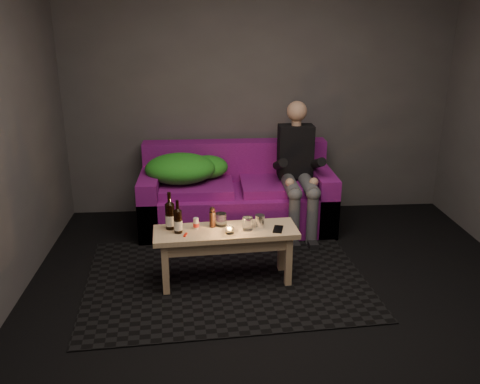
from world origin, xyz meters
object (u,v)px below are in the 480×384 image
object	(u,v)px
sofa	(237,197)
beer_bottle_b	(178,221)
beer_bottle_a	(170,215)
steel_cup	(260,221)
person	(298,166)
coffee_table	(226,239)

from	to	relation	value
sofa	beer_bottle_b	xyz separation A→B (m)	(-0.52, -1.21, 0.26)
beer_bottle_a	steel_cup	distance (m)	0.70
sofa	beer_bottle_a	size ratio (longest dim) A/B	6.27
sofa	steel_cup	distance (m)	1.18
person	steel_cup	bearing A→B (deg)	-115.39
coffee_table	steel_cup	distance (m)	0.30
person	steel_cup	distance (m)	1.12
sofa	steel_cup	world-z (taller)	sofa
sofa	beer_bottle_a	world-z (taller)	sofa
beer_bottle_b	steel_cup	distance (m)	0.64
sofa	beer_bottle_b	size ratio (longest dim) A/B	7.16
sofa	person	world-z (taller)	person
steel_cup	person	bearing A→B (deg)	64.61
person	sofa	bearing A→B (deg)	165.30
coffee_table	person	bearing A→B (deg)	54.10
beer_bottle_a	beer_bottle_b	size ratio (longest dim) A/B	1.14
beer_bottle_a	person	bearing A→B (deg)	39.80
person	beer_bottle_b	size ratio (longest dim) A/B	4.78
coffee_table	steel_cup	world-z (taller)	steel_cup
steel_cup	beer_bottle_b	bearing A→B (deg)	-175.04
coffee_table	steel_cup	size ratio (longest dim) A/B	11.05
person	beer_bottle_a	bearing A→B (deg)	-140.20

